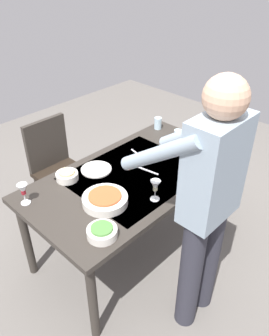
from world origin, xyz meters
The scene contains 15 objects.
ground_plane centered at (0.00, 0.00, 0.00)m, with size 6.00×6.00×0.00m, color #66605B.
dining_table centered at (0.00, 0.00, 0.66)m, with size 1.65×0.89×0.74m.
chair_near centered at (0.16, -0.83, 0.53)m, with size 0.40×0.40×0.91m.
person_server centered at (0.16, 0.71, 0.96)m, with size 0.42×0.61×1.69m.
wine_bottle centered at (-0.47, 0.34, 0.85)m, with size 0.07×0.07×0.30m.
wine_glass_left centered at (0.74, -0.28, 0.84)m, with size 0.07×0.07×0.15m.
wine_glass_right centered at (0.12, 0.31, 0.84)m, with size 0.07×0.07×0.15m.
water_cup_near_left centered at (-0.68, -0.36, 0.79)m, with size 0.07×0.07×0.11m, color silver.
water_cup_near_right centered at (-0.64, -0.09, 0.78)m, with size 0.07×0.07×0.09m, color silver.
serving_bowl_pasta centered at (0.38, 0.10, 0.77)m, with size 0.30×0.30×0.07m.
side_bowl_salad centered at (0.59, 0.31, 0.77)m, with size 0.18×0.18×0.07m.
side_bowl_bread centered at (0.39, -0.30, 0.77)m, with size 0.16×0.16×0.07m.
dinner_plate_near centered at (0.17, -0.24, 0.74)m, with size 0.23×0.23×0.01m, color silver.
table_knife centered at (-0.21, -0.16, 0.74)m, with size 0.01×0.20×0.01m, color silver.
table_fork centered at (-0.10, 0.05, 0.74)m, with size 0.01×0.18×0.01m, color silver.
Camera 1 is at (1.50, 1.44, 2.16)m, focal length 36.26 mm.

